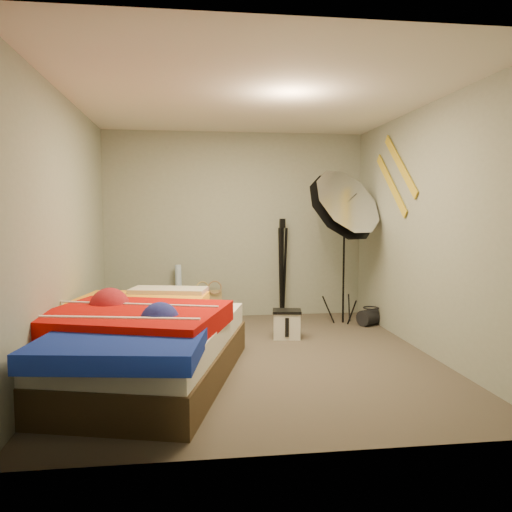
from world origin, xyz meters
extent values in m
plane|color=brown|center=(0.00, 0.00, 0.00)|extent=(4.00, 4.00, 0.00)
plane|color=silver|center=(0.00, 0.00, 2.50)|extent=(4.00, 4.00, 0.00)
plane|color=gray|center=(0.00, 2.00, 1.25)|extent=(3.50, 0.00, 3.50)
plane|color=gray|center=(0.00, -2.00, 1.25)|extent=(3.50, 0.00, 3.50)
plane|color=gray|center=(-1.75, 0.00, 1.25)|extent=(0.00, 4.00, 4.00)
plane|color=gray|center=(1.75, 0.00, 1.25)|extent=(0.00, 4.00, 4.00)
cube|color=tan|center=(-0.39, 1.90, 0.19)|extent=(0.40, 0.24, 0.39)
cylinder|color=#6392D0|center=(-0.77, 1.83, 0.37)|extent=(0.11, 0.22, 0.74)
cube|color=silver|center=(0.46, 0.69, 0.15)|extent=(0.33, 0.26, 0.30)
cylinder|color=black|center=(1.65, 1.21, 0.10)|extent=(0.38, 0.34, 0.20)
cube|color=gold|center=(1.73, 0.60, 1.95)|extent=(0.02, 0.91, 0.78)
cube|color=gold|center=(1.73, 0.85, 1.75)|extent=(0.02, 0.91, 0.78)
cube|color=#493621|center=(-1.08, -0.52, 0.14)|extent=(2.05, 2.52, 0.29)
cube|color=white|center=(-1.08, -0.52, 0.38)|extent=(2.00, 2.47, 0.20)
cube|color=#FFA222|center=(-1.11, 0.00, 0.53)|extent=(1.39, 1.27, 0.15)
cube|color=red|center=(-1.07, -0.70, 0.55)|extent=(1.68, 1.53, 0.18)
cube|color=#132BA7|center=(-1.08, -1.38, 0.52)|extent=(1.22, 1.04, 0.13)
cube|color=pink|center=(-0.84, 0.38, 0.57)|extent=(0.83, 0.52, 0.15)
cylinder|color=black|center=(1.34, 1.40, 0.79)|extent=(0.03, 0.03, 1.58)
cube|color=black|center=(1.34, 1.40, 1.53)|extent=(0.07, 0.07, 0.10)
cone|color=silver|center=(1.24, 1.21, 1.48)|extent=(1.02, 1.06, 1.16)
cylinder|color=black|center=(0.62, 1.87, 0.61)|extent=(0.04, 0.04, 1.22)
cube|color=black|center=(0.62, 1.87, 1.28)|extent=(0.07, 0.07, 0.13)
camera|label=1|loc=(-0.60, -4.78, 1.42)|focal=35.00mm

